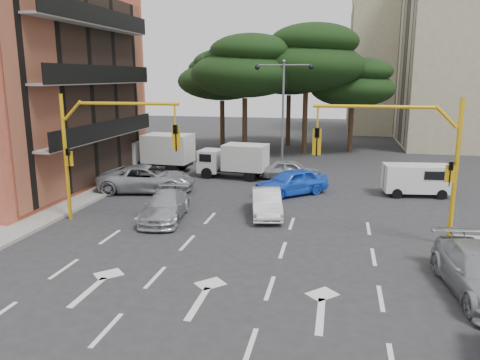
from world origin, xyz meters
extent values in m
plane|color=#28282B|center=(0.00, 0.00, 0.00)|extent=(120.00, 120.00, 0.00)
cube|color=gray|center=(0.00, 16.00, 0.07)|extent=(1.40, 6.00, 0.15)
cube|color=black|center=(-10.44, 8.00, 6.00)|extent=(0.12, 14.72, 11.20)
cube|color=black|center=(9.94, 32.00, 8.50)|extent=(0.12, 11.04, 16.20)
cube|color=tan|center=(13.00, 44.00, 8.00)|extent=(16.00, 12.00, 16.00)
cube|color=black|center=(4.94, 44.00, 7.50)|extent=(0.12, 11.04, 14.20)
cylinder|color=#382616|center=(-4.00, 22.00, 2.48)|extent=(0.44, 0.44, 4.95)
ellipsoid|color=black|center=(-4.00, 22.00, 6.93)|extent=(9.15, 9.15, 3.87)
ellipsoid|color=black|center=(-3.40, 21.60, 8.80)|extent=(6.86, 6.86, 2.86)
ellipsoid|color=black|center=(-4.50, 22.30, 8.25)|extent=(6.07, 6.07, 2.64)
cylinder|color=#382616|center=(1.00, 24.00, 2.70)|extent=(0.44, 0.44, 5.40)
ellipsoid|color=black|center=(1.00, 24.00, 7.56)|extent=(9.98, 9.98, 4.22)
ellipsoid|color=black|center=(1.60, 23.60, 9.60)|extent=(7.49, 7.49, 3.12)
ellipsoid|color=black|center=(0.50, 24.30, 9.00)|extent=(6.62, 6.62, 2.88)
cylinder|color=#382616|center=(-7.00, 26.00, 2.25)|extent=(0.44, 0.44, 4.50)
ellipsoid|color=black|center=(-7.00, 26.00, 6.30)|extent=(8.32, 8.32, 3.52)
ellipsoid|color=black|center=(-6.40, 25.60, 8.00)|extent=(6.24, 6.24, 2.60)
ellipsoid|color=black|center=(-7.50, 26.30, 7.50)|extent=(5.52, 5.52, 2.40)
cylinder|color=#382616|center=(5.00, 26.00, 2.02)|extent=(0.44, 0.44, 4.05)
ellipsoid|color=black|center=(5.00, 26.00, 5.67)|extent=(7.49, 7.49, 3.17)
ellipsoid|color=black|center=(5.60, 25.60, 7.20)|extent=(5.62, 5.62, 2.34)
ellipsoid|color=black|center=(4.50, 26.30, 6.75)|extent=(4.97, 4.97, 2.16)
cylinder|color=#382616|center=(-1.00, 29.00, 2.48)|extent=(0.44, 0.44, 4.95)
ellipsoid|color=black|center=(-1.00, 29.00, 6.93)|extent=(9.15, 9.15, 3.87)
ellipsoid|color=black|center=(-0.40, 28.60, 8.80)|extent=(6.86, 6.86, 2.86)
ellipsoid|color=black|center=(-1.50, 29.30, 8.25)|extent=(6.07, 6.07, 2.64)
cylinder|color=yellow|center=(8.60, 2.00, 3.00)|extent=(0.18, 0.18, 6.00)
cylinder|color=yellow|center=(8.05, 2.00, 5.25)|extent=(0.95, 0.14, 0.95)
cylinder|color=yellow|center=(5.30, 2.00, 5.60)|extent=(4.80, 0.14, 0.14)
cylinder|color=yellow|center=(3.10, 2.00, 5.15)|extent=(0.08, 0.08, 0.90)
imported|color=black|center=(3.10, 2.00, 4.10)|extent=(0.20, 0.24, 1.20)
cube|color=yellow|center=(3.10, 2.08, 4.10)|extent=(0.36, 0.06, 1.10)
imported|color=black|center=(8.38, 1.85, 3.00)|extent=(0.16, 0.20, 1.00)
cube|color=yellow|center=(8.38, 1.95, 3.00)|extent=(0.35, 0.08, 0.70)
cylinder|color=yellow|center=(-8.60, 2.00, 3.00)|extent=(0.18, 0.18, 6.00)
cylinder|color=yellow|center=(-8.05, 2.00, 5.25)|extent=(0.95, 0.14, 0.95)
cylinder|color=yellow|center=(-5.30, 2.00, 5.60)|extent=(4.80, 0.14, 0.14)
cylinder|color=yellow|center=(-3.10, 2.00, 5.15)|extent=(0.08, 0.08, 0.90)
imported|color=black|center=(-3.10, 2.00, 4.10)|extent=(0.20, 0.24, 1.20)
cube|color=yellow|center=(-3.10, 2.08, 4.10)|extent=(0.36, 0.06, 1.10)
imported|color=black|center=(-8.38, 1.85, 3.00)|extent=(0.16, 0.20, 1.00)
cube|color=yellow|center=(-8.38, 1.95, 3.00)|extent=(0.35, 0.08, 0.70)
cylinder|color=slate|center=(0.00, 16.00, 3.90)|extent=(0.16, 0.16, 7.50)
cylinder|color=slate|center=(-0.90, 16.00, 7.55)|extent=(1.80, 0.10, 0.10)
sphere|color=black|center=(-1.90, 16.00, 7.40)|extent=(0.36, 0.36, 0.36)
cylinder|color=slate|center=(0.90, 16.00, 7.55)|extent=(1.80, 0.10, 0.10)
sphere|color=black|center=(1.90, 16.00, 7.40)|extent=(0.36, 0.36, 0.36)
sphere|color=slate|center=(0.00, 16.00, 7.80)|extent=(0.24, 0.24, 0.24)
imported|color=silver|center=(0.63, 4.55, 0.65)|extent=(2.17, 4.17, 1.31)
imported|color=blue|center=(1.41, 9.00, 0.76)|extent=(4.53, 4.33, 1.52)
imported|color=#A6A9AE|center=(-4.06, 2.89, 0.65)|extent=(2.44, 4.72, 1.31)
imported|color=#9FA2A6|center=(-7.15, 7.98, 0.79)|extent=(6.09, 3.66, 1.58)
imported|color=#A8ABB0|center=(1.00, 13.00, 0.66)|extent=(3.91, 1.63, 1.32)
camera|label=1|loc=(3.98, -17.59, 6.80)|focal=35.00mm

